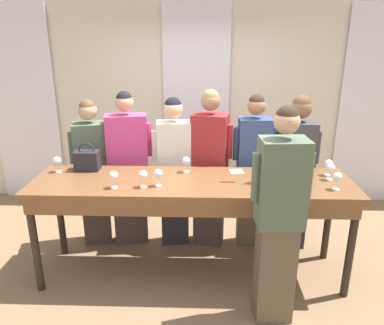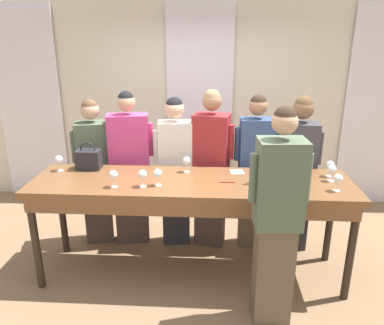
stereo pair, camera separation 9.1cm
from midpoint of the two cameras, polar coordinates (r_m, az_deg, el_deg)
name	(u,v)px [view 1 (the left image)]	position (r m, az deg, el deg)	size (l,w,h in m)	color
ground_plane	(192,272)	(3.97, -0.72, -16.33)	(18.00, 18.00, 0.00)	#846647
wall_back	(196,103)	(5.24, 0.16, 9.11)	(12.00, 0.06, 2.80)	beige
curtain_panel_left	(25,106)	(5.78, -24.56, 7.77)	(0.89, 0.03, 2.69)	white
curtain_panel_center	(196,107)	(5.19, 0.13, 8.38)	(0.89, 0.03, 2.69)	white
curtain_panel_right	(373,109)	(5.65, 25.40, 7.44)	(0.89, 0.03, 2.69)	white
tasting_bar	(192,190)	(3.50, -0.80, -4.23)	(2.99, 0.78, 1.00)	brown
wine_bottle	(261,170)	(3.45, 9.76, -1.09)	(0.07, 0.07, 0.33)	black
handbag	(87,160)	(3.89, -16.32, 0.36)	(0.24, 0.15, 0.28)	#232328
wine_glass_front_left	(331,168)	(3.69, 19.74, -0.83)	(0.08, 0.08, 0.16)	white
wine_glass_front_mid	(57,161)	(3.91, -20.49, 0.21)	(0.08, 0.08, 0.16)	white
wine_glass_front_right	(338,177)	(3.47, 20.60, -2.14)	(0.08, 0.08, 0.16)	white
wine_glass_center_left	(158,174)	(3.34, -5.94, -1.75)	(0.08, 0.08, 0.16)	white
wine_glass_center_mid	(329,164)	(3.80, 19.48, -0.23)	(0.08, 0.08, 0.16)	white
wine_glass_center_right	(143,175)	(3.33, -8.25, -1.95)	(0.08, 0.08, 0.16)	white
wine_glass_back_left	(186,161)	(3.67, -1.61, 0.19)	(0.08, 0.08, 0.16)	white
wine_glass_back_mid	(114,176)	(3.36, -12.61, -2.02)	(0.08, 0.08, 0.16)	white
wine_glass_back_right	(280,167)	(3.58, 12.62, -0.70)	(0.08, 0.08, 0.16)	white
napkin	(236,171)	(3.73, 6.10, -1.36)	(0.15, 0.15, 0.00)	white
pen	(228,182)	(3.45, 4.69, -2.97)	(0.14, 0.01, 0.01)	maroon
guest_olive_jacket	(93,172)	(4.29, -15.41, -1.47)	(0.47, 0.35, 1.66)	#473833
guest_pink_top	(128,169)	(4.18, -10.31, -1.02)	(0.55, 0.31, 1.74)	#473833
guest_cream_sweater	(174,170)	(4.11, -3.39, -1.19)	(0.47, 0.27, 1.69)	#28282D
guest_striped_shirt	(210,168)	(4.08, 2.06, -0.87)	(0.49, 0.33, 1.77)	#473833
guest_navy_coat	(253,170)	(4.12, 8.66, -1.18)	(0.46, 0.24, 1.72)	brown
guest_beige_cap	(295,171)	(4.20, 14.89, -1.30)	(0.47, 0.31, 1.71)	#28282D
host_pouring	(279,218)	(3.02, 12.25, -8.26)	(0.47, 0.29, 1.82)	brown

